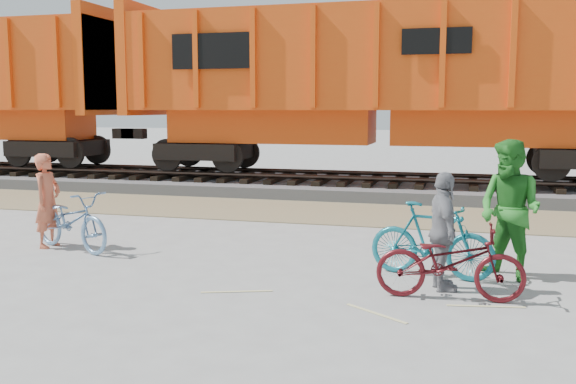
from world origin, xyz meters
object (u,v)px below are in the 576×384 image
at_px(person_woman, 443,231).
at_px(hopper_car_center, 384,81).
at_px(bicycle_teal, 432,240).
at_px(bicycle_maroon, 450,262).
at_px(bicycle_blue, 71,220).
at_px(person_man, 510,210).
at_px(person_solo, 48,201).

bearing_deg(person_woman, hopper_car_center, -3.99).
height_order(bicycle_teal, bicycle_maroon, bicycle_teal).
bearing_deg(bicycle_blue, person_man, -67.85).
distance_m(bicycle_teal, person_solo, 6.23).
height_order(person_solo, person_man, person_man).
distance_m(hopper_car_center, bicycle_blue, 9.49).
bearing_deg(person_solo, person_man, -92.96).
bearing_deg(person_solo, person_woman, -100.08).
height_order(bicycle_teal, person_woman, person_woman).
bearing_deg(bicycle_teal, bicycle_blue, 100.51).
xyz_separation_m(hopper_car_center, person_solo, (-4.49, -8.13, -2.23)).
height_order(bicycle_blue, person_solo, person_solo).
bearing_deg(person_man, bicycle_maroon, -81.86).
relative_size(hopper_car_center, person_man, 7.44).
bearing_deg(person_woman, bicycle_teal, -0.21).
distance_m(hopper_car_center, person_man, 8.91).
xyz_separation_m(hopper_car_center, person_woman, (1.89, -9.02, -2.25)).
bearing_deg(hopper_car_center, person_man, -71.66).
bearing_deg(person_man, person_woman, -96.78).
bearing_deg(hopper_car_center, bicycle_maroon, -78.06).
bearing_deg(person_woman, bicycle_maroon, 178.20).
distance_m(bicycle_teal, person_woman, 0.66).
xyz_separation_m(bicycle_blue, person_woman, (5.88, -0.78, 0.27)).
bearing_deg(person_man, person_solo, -140.84).
relative_size(bicycle_teal, person_solo, 1.10).
xyz_separation_m(bicycle_blue, bicycle_teal, (5.72, -0.20, 0.03)).
distance_m(bicycle_blue, person_woman, 5.94).
distance_m(bicycle_blue, person_man, 6.73).
xyz_separation_m(bicycle_teal, person_solo, (-6.22, 0.30, 0.26)).
bearing_deg(person_man, hopper_car_center, 148.26).
relative_size(hopper_car_center, person_solo, 9.00).
relative_size(bicycle_blue, bicycle_teal, 1.08).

